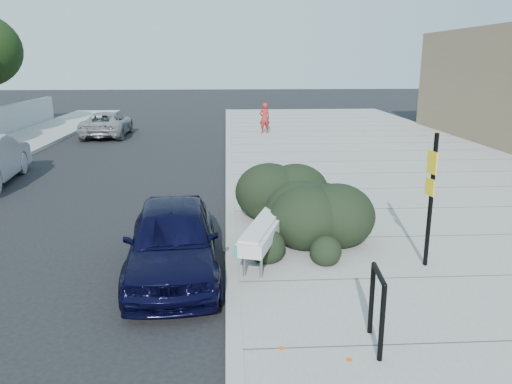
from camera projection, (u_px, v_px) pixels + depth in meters
ground at (232, 290)px, 8.27m from camera, size 120.00×120.00×0.00m
sidewalk_near at (438, 200)px, 13.39m from camera, size 11.20×50.00×0.15m
curb_near at (230, 203)px, 13.07m from camera, size 0.22×50.00×0.17m
bench at (264, 231)px, 9.09m from camera, size 1.12×2.25×0.67m
bike_rack at (377, 302)px, 6.24m from camera, size 0.12×0.70×1.02m
sign_post at (431, 192)px, 8.57m from camera, size 0.11×0.27×2.37m
hedge at (301, 199)px, 10.55m from camera, size 3.00×4.19×1.42m
sedan_navy at (172, 239)px, 8.74m from camera, size 1.85×3.99×1.32m
suv_silver at (107, 124)px, 24.95m from camera, size 2.18×4.48×1.23m
pedestrian at (265, 118)px, 24.96m from camera, size 0.63×0.50×1.51m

